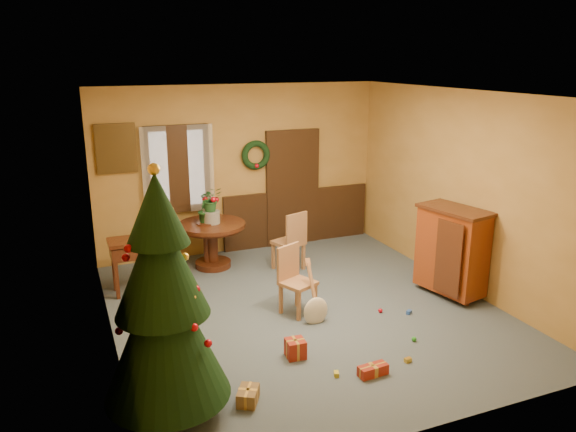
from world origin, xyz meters
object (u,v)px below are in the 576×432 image
chair_near (294,277)px  christmas_tree (163,303)px  sideboard (452,249)px  dining_table (212,236)px  writing_desk (141,251)px

chair_near → christmas_tree: 2.66m
sideboard → chair_near: bearing=171.6°
chair_near → sideboard: sideboard is taller
dining_table → chair_near: size_ratio=1.17×
dining_table → chair_near: 2.13m
dining_table → writing_desk: size_ratio=1.18×
christmas_tree → writing_desk: (0.22, 3.13, -0.56)m
dining_table → sideboard: sideboard is taller
christmas_tree → writing_desk: bearing=85.9°
christmas_tree → chair_near: bearing=39.1°
sideboard → christmas_tree: bearing=-163.4°
christmas_tree → sideboard: bearing=16.6°
chair_near → christmas_tree: size_ratio=0.38×
chair_near → christmas_tree: christmas_tree is taller
dining_table → writing_desk: 1.32m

